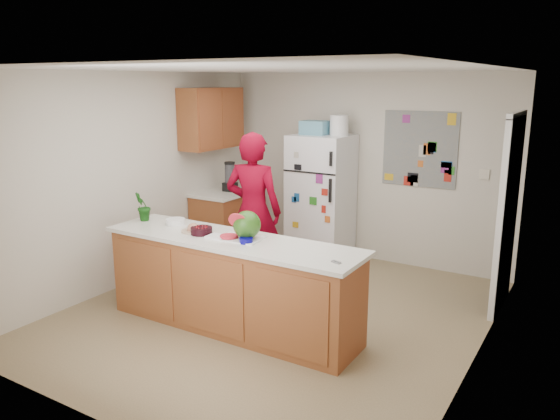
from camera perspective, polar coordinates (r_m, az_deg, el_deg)
The scene contains 26 objects.
floor at distance 5.85m, azimuth -0.41°, elevation -10.85°, with size 4.00×4.50×0.02m, color brown.
wall_back at distance 7.45m, azimuth 8.79°, elevation 4.39°, with size 4.00×0.02×2.50m, color beige.
wall_left at distance 6.72m, azimuth -15.19°, elevation 3.12°, with size 0.02×4.50×2.50m, color beige.
wall_right at distance 4.75m, azimuth 20.67°, elevation -1.41°, with size 0.02×4.50×2.50m, color beige.
ceiling at distance 5.34m, azimuth -0.46°, elevation 14.64°, with size 4.00×4.50×0.02m, color white.
doorway at distance 6.20m, azimuth 22.86°, elevation -0.48°, with size 0.03×0.85×2.04m, color black.
peninsula_base at distance 5.40m, azimuth -5.06°, elevation -7.86°, with size 2.60×0.62×0.88m, color brown.
peninsula_top at distance 5.25m, azimuth -5.16°, elevation -3.17°, with size 2.68×0.70×0.04m, color silver.
side_counter_base at distance 7.67m, azimuth -5.86°, elevation -1.53°, with size 0.60×0.80×0.86m, color brown.
side_counter_top at distance 7.57m, azimuth -5.94°, elevation 1.77°, with size 0.64×0.84×0.04m, color silver.
upper_cabinets at distance 7.47m, azimuth -7.17°, elevation 9.49°, with size 0.35×1.00×0.80m, color brown.
refrigerator at distance 7.36m, azimuth 4.30°, elevation 1.24°, with size 0.75×0.70×1.70m, color silver.
fridge_top_bin at distance 7.27m, azimuth 3.72°, elevation 8.59°, with size 0.35×0.28×0.18m, color #5999B2.
photo_collage at distance 7.13m, azimuth 14.39°, elevation 6.17°, with size 0.95×0.01×0.95m, color slate.
person at distance 6.32m, azimuth -2.79°, elevation -0.14°, with size 0.67×0.44×1.84m, color maroon.
blender_appliance at distance 7.57m, azimuth -5.26°, elevation 3.41°, with size 0.14×0.14×0.38m, color black.
cutting_board at distance 5.22m, azimuth -4.12°, elevation -2.97°, with size 0.41×0.31×0.01m, color white.
watermelon at distance 5.16m, azimuth -3.48°, elevation -1.54°, with size 0.27×0.27×0.27m, color #235210.
watermelon_slice at distance 5.23m, azimuth -5.36°, elevation -2.76°, with size 0.17×0.17×0.02m, color #D23255.
cherry_bowl at distance 5.42m, azimuth -8.20°, elevation -2.15°, with size 0.21×0.21×0.07m, color black.
white_bowl at distance 5.83m, azimuth -10.86°, elevation -1.20°, with size 0.20×0.20×0.06m, color silver.
cobalt_bowl at distance 5.08m, azimuth -3.56°, elevation -3.19°, with size 0.13×0.13×0.05m, color #050168.
plate at distance 5.52m, azimuth -9.04°, elevation -2.17°, with size 0.24×0.24×0.02m, color beige.
paper_towel at distance 5.28m, azimuth -6.61°, elevation -2.79°, with size 0.18×0.16×0.02m, color silver.
keys at distance 4.56m, azimuth 5.88°, elevation -5.44°, with size 0.09×0.04×0.01m, color gray.
potted_plant at distance 6.02m, azimuth -14.16°, elevation 0.35°, with size 0.17×0.14×0.32m, color #19420E.
Camera 1 is at (2.81, -4.54, 2.39)m, focal length 35.00 mm.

